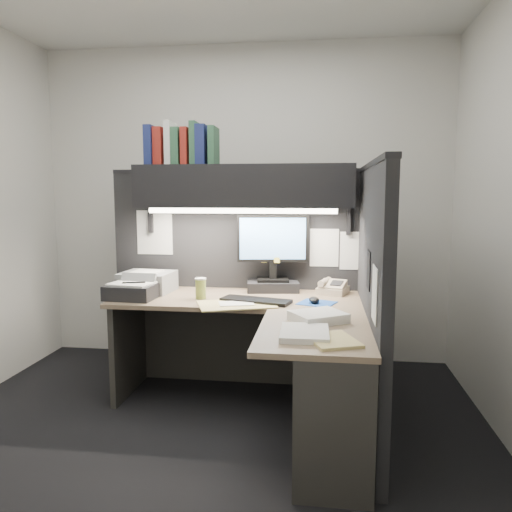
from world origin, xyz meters
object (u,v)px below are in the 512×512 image
object	(u,v)px
telephone	(333,288)
notebook_stack	(132,291)
desk	(276,367)
coffee_cup	(201,289)
monitor	(273,261)
keyboard	(256,300)
overhead_shelf	(244,186)
printer	(147,282)

from	to	relation	value
telephone	notebook_stack	xyz separation A→B (m)	(-1.37, -0.34, 0.01)
desk	notebook_stack	size ratio (longest dim) A/B	5.18
telephone	coffee_cup	size ratio (longest dim) A/B	1.51
monitor	keyboard	xyz separation A→B (m)	(-0.07, -0.40, -0.21)
telephone	notebook_stack	distance (m)	1.42
telephone	overhead_shelf	bearing A→B (deg)	-159.98
desk	overhead_shelf	bearing A→B (deg)	111.79
overhead_shelf	monitor	bearing A→B (deg)	18.35
desk	coffee_cup	size ratio (longest dim) A/B	12.62
overhead_shelf	notebook_stack	world-z (taller)	overhead_shelf
desk	overhead_shelf	distance (m)	1.33
telephone	coffee_cup	distance (m)	0.95
coffee_cup	printer	distance (m)	0.49
printer	notebook_stack	xyz separation A→B (m)	(-0.02, -0.25, -0.02)
monitor	coffee_cup	world-z (taller)	monitor
printer	notebook_stack	world-z (taller)	printer
overhead_shelf	telephone	xyz separation A→B (m)	(0.64, 0.02, -0.73)
telephone	monitor	bearing A→B (deg)	-167.72
coffee_cup	telephone	bearing A→B (deg)	18.15
desk	keyboard	size ratio (longest dim) A/B	3.65
overhead_shelf	printer	size ratio (longest dim) A/B	4.27
desk	coffee_cup	distance (m)	0.82
overhead_shelf	notebook_stack	size ratio (longest dim) A/B	4.72
telephone	coffee_cup	bearing A→B (deg)	-143.87
notebook_stack	overhead_shelf	bearing A→B (deg)	23.55
notebook_stack	printer	bearing A→B (deg)	84.94
telephone	notebook_stack	size ratio (longest dim) A/B	0.62
monitor	desk	bearing A→B (deg)	-91.26
keyboard	notebook_stack	world-z (taller)	notebook_stack
keyboard	coffee_cup	distance (m)	0.40
keyboard	telephone	size ratio (longest dim) A/B	2.29
overhead_shelf	coffee_cup	size ratio (longest dim) A/B	11.51
coffee_cup	monitor	bearing A→B (deg)	36.23
monitor	keyboard	size ratio (longest dim) A/B	1.21
notebook_stack	telephone	bearing A→B (deg)	14.02
printer	desk	bearing A→B (deg)	-28.70
keyboard	coffee_cup	world-z (taller)	coffee_cup
coffee_cup	notebook_stack	world-z (taller)	coffee_cup
keyboard	telephone	bearing A→B (deg)	49.67
coffee_cup	notebook_stack	bearing A→B (deg)	-174.28
coffee_cup	printer	world-z (taller)	printer
desk	telephone	size ratio (longest dim) A/B	8.36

